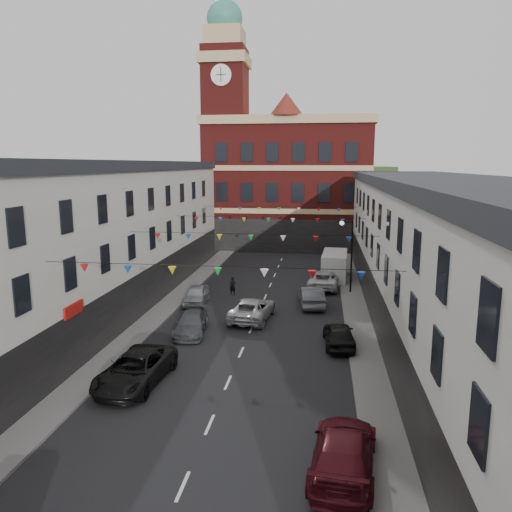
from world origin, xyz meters
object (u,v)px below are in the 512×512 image
at_px(car_right_f, 324,279).
at_px(pedestrian, 233,286).
at_px(car_left_e, 196,295).
at_px(moving_car, 252,309).
at_px(white_van, 334,266).
at_px(car_left_d, 191,323).
at_px(car_right_c, 344,452).
at_px(car_right_d, 339,335).
at_px(street_lamp, 349,247).
at_px(car_right_e, 311,296).
at_px(car_left_c, 136,369).

distance_m(car_right_f, pedestrian, 8.02).
height_order(car_left_e, moving_car, moving_car).
bearing_deg(car_right_f, white_van, -102.44).
relative_size(car_left_d, car_left_e, 1.12).
bearing_deg(white_van, pedestrian, -137.00).
relative_size(car_right_c, car_right_d, 1.26).
distance_m(street_lamp, car_left_d, 15.48).
distance_m(car_right_e, pedestrian, 6.76).
bearing_deg(pedestrian, white_van, 49.48).
xyz_separation_m(car_right_c, moving_car, (-5.51, 16.64, -0.03)).
distance_m(car_right_e, car_right_f, 5.72).
bearing_deg(street_lamp, car_left_e, -158.36).
height_order(car_left_e, white_van, white_van).
distance_m(car_left_d, car_right_d, 9.16).
height_order(car_right_f, white_van, white_van).
bearing_deg(car_left_e, moving_car, -37.35).
distance_m(white_van, pedestrian, 10.74).
distance_m(car_left_c, car_left_e, 14.18).
xyz_separation_m(car_left_e, white_van, (10.57, 9.65, 0.56)).
bearing_deg(car_right_d, pedestrian, -55.82).
xyz_separation_m(car_right_d, car_right_e, (-1.81, 8.27, 0.06)).
distance_m(street_lamp, car_left_c, 21.91).
bearing_deg(car_left_e, car_right_d, -39.11).
xyz_separation_m(car_left_e, car_right_c, (10.25, -19.92, 0.08)).
relative_size(car_right_e, car_right_f, 0.86).
relative_size(car_left_d, car_right_f, 0.82).
bearing_deg(car_left_d, car_right_f, 51.71).
height_order(car_left_d, pedestrian, pedestrian).
bearing_deg(car_right_d, car_right_e, -81.20).
bearing_deg(car_right_d, car_right_c, 85.37).
bearing_deg(car_left_e, car_right_e, 0.84).
distance_m(car_left_e, car_right_f, 11.40).
bearing_deg(moving_car, car_right_f, -110.96).
height_order(car_left_d, car_right_f, car_right_f).
height_order(car_right_c, white_van, white_van).
xyz_separation_m(car_left_c, car_left_e, (-0.61, 14.16, -0.09)).
bearing_deg(car_right_c, car_right_e, -79.27).
height_order(car_left_c, car_left_d, car_left_c).
bearing_deg(moving_car, white_van, -108.13).
bearing_deg(car_right_c, car_right_d, -84.77).
bearing_deg(car_right_c, moving_car, -65.41).
bearing_deg(pedestrian, car_right_f, 34.70).
bearing_deg(pedestrian, street_lamp, 20.72).
relative_size(car_left_d, car_right_d, 1.07).
relative_size(car_right_e, moving_car, 0.88).
bearing_deg(car_right_e, car_left_d, 37.47).
height_order(car_right_d, car_right_e, car_right_e).
xyz_separation_m(car_right_e, car_right_f, (0.92, 5.65, -0.02)).
height_order(car_left_d, car_right_e, car_right_e).
xyz_separation_m(car_left_d, car_right_c, (8.88, -13.27, 0.12)).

